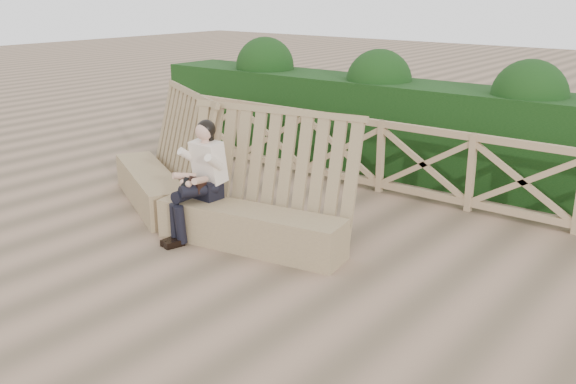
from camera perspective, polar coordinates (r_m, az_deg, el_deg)
The scene contains 5 objects.
ground at distance 6.84m, azimuth -1.94°, elevation -8.04°, with size 60.00×60.00×0.00m, color brown.
bench at distance 8.48m, azimuth -7.80°, elevation -0.06°, with size 4.57×1.77×1.62m.
woman at distance 7.88m, azimuth -7.79°, elevation 1.47°, with size 0.41×0.87×1.46m.
guardrail at distance 9.43m, azimuth 11.94°, elevation 2.45°, with size 10.10×0.09×1.10m.
hedge at distance 10.44m, azimuth 15.01°, elevation 4.81°, with size 12.00×1.20×1.50m, color black.
Camera 1 is at (4.01, -4.68, 2.97)m, focal length 40.00 mm.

